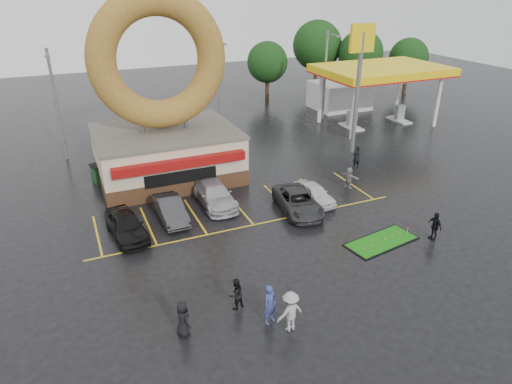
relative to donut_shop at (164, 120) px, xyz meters
name	(u,v)px	position (x,y,z in m)	size (l,w,h in m)	color
ground	(278,252)	(3.00, -12.97, -4.46)	(120.00, 120.00, 0.00)	black
donut_shop	(164,120)	(0.00, 0.00, 0.00)	(10.20, 8.70, 13.50)	#472B19
gas_station	(362,83)	(23.00, 7.97, -0.77)	(12.30, 13.65, 5.90)	silver
shell_sign	(360,66)	(16.00, -0.97, 2.91)	(2.20, 0.36, 10.60)	slate
streetlight_left	(56,103)	(-7.00, 6.95, 0.32)	(0.40, 2.21, 9.00)	slate
streetlight_mid	(219,85)	(7.00, 7.95, 0.32)	(0.40, 2.21, 9.00)	slate
streetlight_right	(325,74)	(19.00, 8.95, 0.32)	(0.40, 2.21, 9.00)	slate
tree_far_a	(361,53)	(29.00, 17.03, 0.72)	(5.60, 5.60, 8.00)	#332114
tree_far_b	(409,58)	(35.00, 15.03, 0.07)	(4.90, 4.90, 7.00)	#332114
tree_far_c	(317,45)	(25.00, 21.03, 1.37)	(6.30, 6.30, 9.00)	#332114
tree_far_d	(267,62)	(17.00, 19.03, 0.07)	(4.90, 4.90, 7.00)	#332114
car_black	(126,225)	(-4.37, -7.88, -3.71)	(1.78, 4.42, 1.51)	black
car_dgrey	(171,209)	(-1.49, -6.82, -3.78)	(1.46, 4.18, 1.38)	#313134
car_silver	(215,194)	(1.72, -5.92, -3.74)	(2.04, 5.01, 1.46)	#B4B4B9
car_grey	(298,202)	(6.36, -9.01, -3.78)	(2.27, 4.91, 1.37)	#323234
car_white	(314,193)	(8.02, -8.23, -3.84)	(1.48, 3.69, 1.26)	silver
person_blue	(270,304)	(0.23, -17.88, -3.51)	(0.69, 0.46, 1.90)	navy
person_blackjkt	(236,294)	(-0.81, -16.40, -3.68)	(0.76, 0.59, 1.57)	black
person_hoodie	(290,311)	(0.82, -18.65, -3.50)	(1.24, 0.71, 1.92)	#9A9A9D
person_bystander	(183,319)	(-3.49, -17.16, -3.61)	(0.83, 0.54, 1.71)	black
person_cameraman	(435,226)	(11.96, -15.21, -3.62)	(0.99, 0.41, 1.69)	black
person_walker_near	(349,178)	(11.46, -7.21, -3.69)	(1.44, 0.46, 1.55)	gray
person_walker_far	(356,157)	(14.09, -4.32, -3.53)	(0.68, 0.45, 1.88)	black
dumpster	(106,173)	(-4.50, 0.99, -3.81)	(1.80, 1.20, 1.30)	#1C4821
putting_green	(381,241)	(8.98, -14.34, -4.43)	(4.65, 2.59, 0.55)	black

